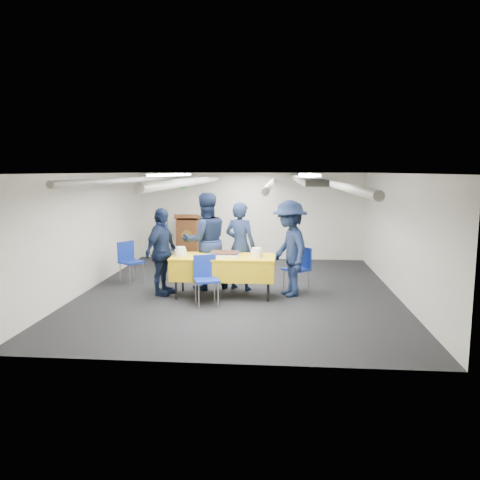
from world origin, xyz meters
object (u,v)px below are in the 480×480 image
object	(u,v)px
sailor_b	(206,241)
sailor_c	(161,252)
podium	(188,238)
sheet_cake	(225,254)
chair_left	(129,258)
sailor_a	(240,246)
sailor_d	(289,248)
chair_right	(300,265)
serving_table	(223,267)
chair_near	(206,275)

from	to	relation	value
sailor_b	sailor_c	xyz separation A→B (m)	(-0.76, -0.54, -0.13)
podium	sheet_cake	bearing A→B (deg)	-68.62
chair_left	sailor_c	bearing A→B (deg)	-43.91
podium	sailor_b	xyz separation A→B (m)	(0.91, -2.86, 0.35)
sailor_a	sailor_c	xyz separation A→B (m)	(-1.45, -0.53, -0.05)
podium	sailor_d	xyz separation A→B (m)	(2.57, -3.27, 0.29)
sailor_c	sheet_cake	bearing A→B (deg)	-77.44
podium	chair_right	bearing A→B (deg)	-46.65
sheet_cake	sailor_b	xyz separation A→B (m)	(-0.45, 0.63, 0.15)
sailor_c	serving_table	bearing A→B (deg)	-74.62
chair_right	sheet_cake	bearing A→B (deg)	-158.76
serving_table	podium	xyz separation A→B (m)	(-1.34, 3.43, 0.05)
sailor_a	sailor_c	size ratio (longest dim) A/B	1.06
sheet_cake	chair_right	bearing A→B (deg)	21.24
chair_right	sailor_d	distance (m)	0.54
chair_left	sailor_b	xyz separation A→B (m)	(1.69, -0.35, 0.43)
serving_table	sailor_a	xyz separation A→B (m)	(0.27, 0.56, 0.32)
chair_near	sailor_c	distance (m)	1.13
sheet_cake	chair_left	bearing A→B (deg)	155.38
chair_left	sailor_b	size ratio (longest dim) A/B	0.45
sheet_cake	podium	world-z (taller)	podium
sailor_a	sailor_c	bearing A→B (deg)	42.39
sheet_cake	podium	distance (m)	3.75
chair_near	sailor_a	bearing A→B (deg)	64.57
chair_right	sailor_a	xyz separation A→B (m)	(-1.17, 0.07, 0.34)
podium	chair_near	bearing A→B (deg)	-74.68
chair_near	chair_right	world-z (taller)	same
chair_left	sailor_c	distance (m)	1.32
chair_right	sailor_b	bearing A→B (deg)	177.53
chair_near	chair_right	distance (m)	1.98
serving_table	sailor_c	xyz separation A→B (m)	(-1.18, 0.03, 0.27)
sailor_b	sailor_d	world-z (taller)	sailor_b
chair_right	sailor_a	bearing A→B (deg)	176.46
sailor_b	sailor_c	bearing A→B (deg)	11.31
sheet_cake	sailor_a	size ratio (longest dim) A/B	0.31
serving_table	sailor_b	world-z (taller)	sailor_b
sheet_cake	chair_near	world-z (taller)	chair_near
sailor_a	sailor_b	world-z (taller)	sailor_b
chair_near	sailor_b	size ratio (longest dim) A/B	0.45
sheet_cake	chair_right	xyz separation A→B (m)	(1.41, 0.55, -0.28)
serving_table	sailor_d	bearing A→B (deg)	7.42
chair_right	serving_table	bearing A→B (deg)	-161.29
serving_table	sailor_b	distance (m)	0.82
sheet_cake	chair_near	bearing A→B (deg)	-120.68
sailor_d	sailor_a	bearing A→B (deg)	-132.52
chair_left	sailor_d	size ratio (longest dim) A/B	0.48
sheet_cake	podium	bearing A→B (deg)	111.38
sailor_c	chair_right	bearing A→B (deg)	-63.36
podium	chair_near	distance (m)	4.11
sailor_c	sailor_a	bearing A→B (deg)	-53.18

